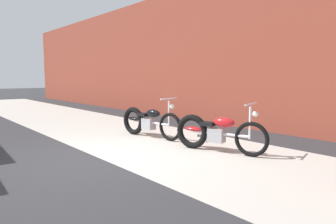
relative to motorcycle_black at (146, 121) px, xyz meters
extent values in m
plane|color=#2D2D30|center=(1.15, -1.94, -0.40)|extent=(80.00, 80.00, 0.00)
cube|color=#B2ADA3|center=(1.15, -0.19, -0.40)|extent=(36.00, 3.50, 0.01)
cube|color=brown|center=(1.15, 3.26, 1.90)|extent=(36.00, 0.50, 4.60)
torus|color=black|center=(0.80, 0.12, -0.06)|extent=(0.68, 0.18, 0.68)
torus|color=black|center=(-0.49, -0.08, -0.03)|extent=(0.74, 0.24, 0.73)
cylinder|color=silver|center=(0.16, 0.02, -0.02)|extent=(1.23, 0.24, 0.06)
cube|color=#99999E|center=(0.08, 0.01, -0.06)|extent=(0.35, 0.27, 0.28)
ellipsoid|color=black|center=(0.23, 0.03, 0.22)|extent=(0.46, 0.26, 0.20)
ellipsoid|color=black|center=(-0.44, -0.07, 0.03)|extent=(0.46, 0.25, 0.10)
cube|color=black|center=(-0.12, -0.02, 0.16)|extent=(0.31, 0.24, 0.08)
cylinder|color=silver|center=(0.76, 0.12, 0.25)|extent=(0.05, 0.05, 0.62)
cylinder|color=silver|center=(0.76, 0.12, 0.61)|extent=(0.12, 0.58, 0.03)
sphere|color=white|center=(0.86, 0.13, 0.43)|extent=(0.11, 0.11, 0.11)
cylinder|color=silver|center=(-0.18, 0.12, -0.14)|extent=(0.55, 0.14, 0.06)
torus|color=black|center=(2.93, 0.37, -0.06)|extent=(0.67, 0.28, 0.68)
torus|color=black|center=(1.69, -0.01, -0.03)|extent=(0.74, 0.34, 0.73)
cylinder|color=silver|center=(2.31, 0.18, -0.02)|extent=(1.20, 0.41, 0.06)
cube|color=#99999E|center=(2.24, 0.15, -0.06)|extent=(0.37, 0.30, 0.28)
ellipsoid|color=red|center=(2.39, 0.20, 0.22)|extent=(0.48, 0.31, 0.20)
ellipsoid|color=red|center=(1.74, 0.00, 0.03)|extent=(0.47, 0.30, 0.10)
cube|color=black|center=(2.04, 0.09, 0.16)|extent=(0.33, 0.27, 0.08)
cylinder|color=silver|center=(2.90, 0.36, 0.25)|extent=(0.05, 0.05, 0.62)
cylinder|color=silver|center=(2.90, 0.36, 0.61)|extent=(0.20, 0.56, 0.03)
sphere|color=white|center=(2.99, 0.38, 0.43)|extent=(0.11, 0.11, 0.11)
cylinder|color=silver|center=(1.96, 0.23, -0.14)|extent=(0.54, 0.22, 0.06)
camera|label=1|loc=(6.51, -4.63, 1.13)|focal=33.78mm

